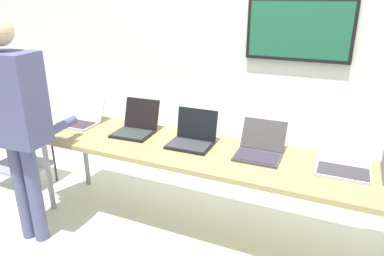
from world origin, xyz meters
name	(u,v)px	position (x,y,z in m)	size (l,w,h in m)	color
ground	(211,235)	(0.00, 0.00, -0.02)	(8.00, 8.00, 0.04)	beige
back_wall	(256,52)	(0.01, 1.13, 1.35)	(8.00, 0.11, 2.69)	silver
workbench	(212,158)	(0.00, 0.00, 0.70)	(3.16, 0.70, 0.75)	#937D4F
laptop_station_0	(83,118)	(-1.34, 0.11, 0.80)	(0.32, 0.36, 0.22)	#AFB5BB
laptop_station_1	(136,126)	(-0.75, 0.11, 0.81)	(0.34, 0.37, 0.27)	black
laptop_station_2	(193,137)	(-0.20, 0.08, 0.81)	(0.35, 0.31, 0.27)	black
laptop_station_3	(260,148)	(0.34, 0.09, 0.80)	(0.34, 0.37, 0.23)	#3C3939
laptop_station_4	(344,162)	(0.92, 0.10, 0.80)	(0.36, 0.36, 0.23)	#B0B5BA
person	(15,115)	(-1.30, -0.62, 1.06)	(0.48, 0.62, 1.74)	#4A4D74
paper_sheet	(43,130)	(-1.55, -0.17, 0.75)	(0.29, 0.35, 0.00)	white
storage_cart	(18,148)	(-2.10, -0.04, 0.42)	(0.56, 0.44, 0.63)	gray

